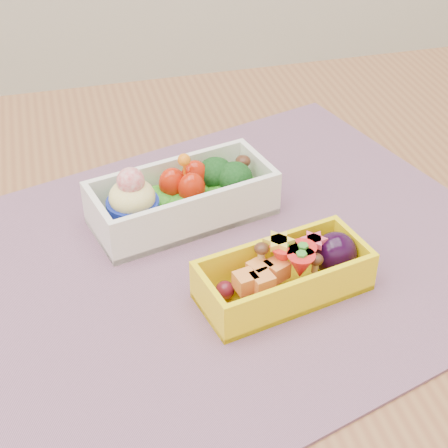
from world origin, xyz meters
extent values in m
cube|color=brown|center=(0.00, 0.00, 0.73)|extent=(1.20, 0.80, 0.04)
cube|color=#825A6E|center=(-0.02, -0.01, 0.75)|extent=(0.65, 0.56, 0.00)
cube|color=white|center=(-0.03, 0.06, 0.78)|extent=(0.20, 0.12, 0.05)
ellipsoid|color=green|center=(-0.03, 0.06, 0.77)|extent=(0.18, 0.10, 0.02)
cylinder|color=navy|center=(-0.08, 0.05, 0.78)|extent=(0.05, 0.05, 0.03)
sphere|color=red|center=(-0.08, 0.05, 0.82)|extent=(0.03, 0.03, 0.03)
ellipsoid|color=#B61C07|center=(-0.04, 0.07, 0.79)|extent=(0.03, 0.02, 0.03)
ellipsoid|color=#B61C07|center=(-0.02, 0.06, 0.79)|extent=(0.03, 0.02, 0.03)
ellipsoid|color=#B61C07|center=(-0.02, 0.08, 0.79)|extent=(0.03, 0.02, 0.03)
sphere|color=orange|center=(-0.03, 0.07, 0.82)|extent=(0.01, 0.01, 0.01)
ellipsoid|color=black|center=(0.00, 0.08, 0.79)|extent=(0.04, 0.04, 0.03)
ellipsoid|color=black|center=(0.02, 0.07, 0.79)|extent=(0.04, 0.04, 0.03)
ellipsoid|color=#3F2111|center=(0.04, 0.09, 0.80)|extent=(0.02, 0.02, 0.01)
cube|color=yellow|center=(0.03, -0.07, 0.77)|extent=(0.16, 0.10, 0.04)
ellipsoid|color=#57101D|center=(0.00, -0.08, 0.77)|extent=(0.09, 0.06, 0.02)
cube|color=orange|center=(0.01, -0.07, 0.78)|extent=(0.04, 0.04, 0.02)
cone|color=red|center=(0.03, -0.06, 0.79)|extent=(0.03, 0.03, 0.02)
cone|color=red|center=(0.05, -0.07, 0.79)|extent=(0.03, 0.03, 0.02)
cone|color=red|center=(0.04, -0.08, 0.79)|extent=(0.03, 0.03, 0.02)
cylinder|color=yellow|center=(0.03, -0.06, 0.80)|extent=(0.03, 0.03, 0.01)
cylinder|color=#E53F5B|center=(0.06, -0.06, 0.80)|extent=(0.02, 0.02, 0.01)
ellipsoid|color=#3F2111|center=(0.01, -0.06, 0.78)|extent=(0.01, 0.01, 0.01)
ellipsoid|color=#3F2111|center=(0.06, -0.07, 0.78)|extent=(0.01, 0.01, 0.01)
ellipsoid|color=black|center=(0.08, -0.06, 0.78)|extent=(0.04, 0.04, 0.04)
camera|label=1|loc=(-0.14, -0.51, 1.18)|focal=57.21mm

